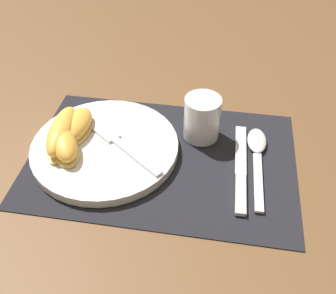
% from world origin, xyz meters
% --- Properties ---
extents(ground_plane, '(3.00, 3.00, 0.00)m').
position_xyz_m(ground_plane, '(0.00, 0.00, 0.00)').
color(ground_plane, brown).
extents(placemat, '(0.46, 0.30, 0.00)m').
position_xyz_m(placemat, '(0.00, 0.00, 0.00)').
color(placemat, black).
rests_on(placemat, ground_plane).
extents(plate, '(0.26, 0.26, 0.02)m').
position_xyz_m(plate, '(-0.10, 0.00, 0.01)').
color(plate, white).
rests_on(plate, placemat).
extents(juice_glass, '(0.06, 0.06, 0.08)m').
position_xyz_m(juice_glass, '(0.06, 0.07, 0.04)').
color(juice_glass, silver).
rests_on(juice_glass, placemat).
extents(knife, '(0.02, 0.21, 0.01)m').
position_xyz_m(knife, '(0.14, -0.01, 0.01)').
color(knife, silver).
rests_on(knife, placemat).
extents(spoon, '(0.04, 0.19, 0.01)m').
position_xyz_m(spoon, '(0.16, 0.04, 0.01)').
color(spoon, silver).
rests_on(spoon, placemat).
extents(fork, '(0.16, 0.13, 0.00)m').
position_xyz_m(fork, '(-0.08, 0.01, 0.02)').
color(fork, silver).
rests_on(fork, plate).
extents(citrus_wedge_0, '(0.07, 0.11, 0.03)m').
position_xyz_m(citrus_wedge_0, '(-0.16, 0.02, 0.03)').
color(citrus_wedge_0, '#F4DB84').
rests_on(citrus_wedge_0, plate).
extents(citrus_wedge_1, '(0.06, 0.13, 0.04)m').
position_xyz_m(citrus_wedge_1, '(-0.17, 0.00, 0.04)').
color(citrus_wedge_1, '#F4DB84').
rests_on(citrus_wedge_1, plate).
extents(citrus_wedge_2, '(0.09, 0.11, 0.04)m').
position_xyz_m(citrus_wedge_2, '(-0.16, -0.03, 0.04)').
color(citrus_wedge_2, '#F4DB84').
rests_on(citrus_wedge_2, plate).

